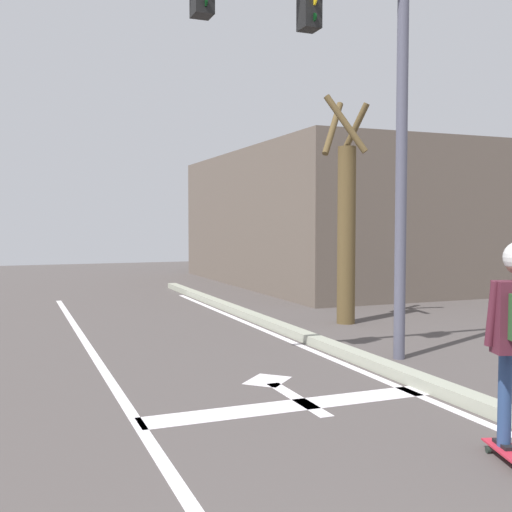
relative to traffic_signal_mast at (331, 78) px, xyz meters
The scene contains 9 objects.
lane_line_center 5.01m from the traffic_signal_mast, 155.37° to the right, with size 0.12×20.00×0.01m, color silver.
lane_line_curbside 4.09m from the traffic_signal_mast, 80.27° to the right, with size 0.12×20.00×0.01m, color silver.
stop_bar 4.33m from the traffic_signal_mast, 130.03° to the right, with size 3.27×0.40×0.01m, color silver.
lane_arrow_stem 4.22m from the traffic_signal_mast, 130.50° to the right, with size 0.16×1.40×0.01m, color silver.
lane_arrow_head 4.04m from the traffic_signal_mast, 158.44° to the right, with size 0.56×0.44×0.01m, color silver.
curb_strip 4.05m from the traffic_signal_mast, 70.21° to the right, with size 0.24×24.00×0.14m, color #9A9D8A.
traffic_signal_mast is the anchor object (origin of this frame).
roadside_tree 4.10m from the traffic_signal_mast, 56.67° to the left, with size 1.02×1.05×4.32m.
building_block 13.28m from the traffic_signal_mast, 51.83° to the left, with size 11.50×10.57×4.11m, color #62554B.
Camera 1 is at (-1.09, -0.07, 1.94)m, focal length 43.65 mm.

